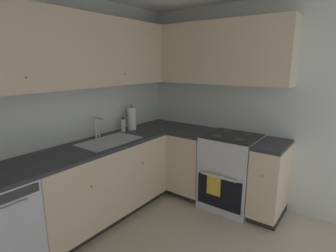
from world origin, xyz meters
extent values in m
cube|color=silver|center=(0.00, 1.49, 1.24)|extent=(3.78, 0.05, 2.48)
cube|color=silver|center=(1.87, 0.00, 1.24)|extent=(0.05, 3.03, 2.48)
cube|color=#333333|center=(-0.73, 0.86, 0.81)|extent=(0.55, 0.01, 0.07)
cube|color=silver|center=(-0.73, 0.85, 0.74)|extent=(0.36, 0.02, 0.02)
cube|color=beige|center=(0.41, 1.16, 0.48)|extent=(1.67, 0.60, 0.77)
cube|color=black|center=(0.41, 1.19, 0.04)|extent=(1.67, 0.54, 0.09)
sphere|color=tan|center=(0.04, 0.85, 0.62)|extent=(0.02, 0.02, 0.02)
sphere|color=tan|center=(0.78, 0.85, 0.62)|extent=(0.02, 0.02, 0.02)
cube|color=#2D2D33|center=(0.41, 1.16, 0.88)|extent=(2.87, 0.60, 0.03)
cube|color=beige|center=(1.54, 0.64, 0.48)|extent=(0.60, 0.45, 0.77)
cube|color=black|center=(1.57, 0.64, 0.04)|extent=(0.54, 0.45, 0.09)
cube|color=beige|center=(1.54, -0.38, 0.48)|extent=(0.60, 0.31, 0.77)
cube|color=black|center=(1.57, -0.38, 0.04)|extent=(0.54, 0.31, 0.09)
sphere|color=tan|center=(1.23, -0.38, 0.62)|extent=(0.02, 0.02, 0.02)
cube|color=#2D2D33|center=(1.54, 0.64, 0.88)|extent=(0.60, 0.45, 0.03)
cube|color=#2D2D33|center=(1.54, -0.38, 0.88)|extent=(0.60, 0.31, 0.03)
cube|color=silver|center=(1.56, 0.09, 0.45)|extent=(0.64, 0.62, 0.90)
cube|color=black|center=(1.24, 0.09, 0.29)|extent=(0.02, 0.55, 0.38)
cube|color=silver|center=(1.21, 0.09, 0.50)|extent=(0.02, 0.43, 0.02)
cube|color=black|center=(1.56, 0.09, 0.90)|extent=(0.59, 0.60, 0.01)
cube|color=silver|center=(1.87, 0.09, 0.97)|extent=(0.03, 0.60, 0.15)
cylinder|color=#4C4C4C|center=(1.42, -0.04, 0.91)|extent=(0.11, 0.11, 0.01)
cylinder|color=#4C4C4C|center=(1.42, 0.23, 0.91)|extent=(0.11, 0.11, 0.01)
cylinder|color=#4C4C4C|center=(1.70, -0.04, 0.91)|extent=(0.11, 0.11, 0.01)
cylinder|color=#4C4C4C|center=(1.70, 0.23, 0.91)|extent=(0.11, 0.11, 0.01)
cube|color=gold|center=(1.21, 0.15, 0.39)|extent=(0.02, 0.17, 0.26)
cube|color=beige|center=(0.25, 1.30, 1.88)|extent=(2.55, 0.32, 0.74)
sphere|color=tan|center=(-0.32, 1.13, 1.64)|extent=(0.02, 0.02, 0.02)
sphere|color=tan|center=(0.81, 1.13, 1.64)|extent=(0.02, 0.02, 0.02)
cube|color=beige|center=(1.68, 0.49, 1.88)|extent=(0.32, 1.95, 0.74)
cube|color=#B7B7BC|center=(0.53, 1.13, 0.90)|extent=(0.69, 0.40, 0.01)
cube|color=gray|center=(0.53, 1.13, 0.85)|extent=(0.63, 0.36, 0.09)
cube|color=#99999E|center=(0.53, 1.13, 0.87)|extent=(0.02, 0.35, 0.06)
cylinder|color=silver|center=(0.53, 1.36, 1.03)|extent=(0.02, 0.02, 0.26)
cylinder|color=silver|center=(0.53, 1.29, 1.14)|extent=(0.02, 0.15, 0.02)
cylinder|color=silver|center=(0.58, 1.36, 0.93)|extent=(0.02, 0.02, 0.06)
cylinder|color=silver|center=(0.96, 1.34, 0.98)|extent=(0.06, 0.06, 0.16)
cylinder|color=#262626|center=(0.96, 1.34, 1.07)|extent=(0.03, 0.03, 0.03)
cylinder|color=white|center=(1.10, 1.32, 1.04)|extent=(0.11, 0.11, 0.29)
cylinder|color=#3F3F3F|center=(1.10, 1.32, 1.06)|extent=(0.02, 0.02, 0.35)
camera|label=1|loc=(-1.42, -1.12, 1.76)|focal=28.66mm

